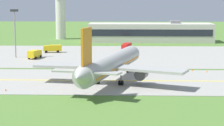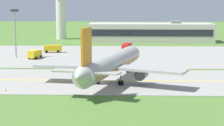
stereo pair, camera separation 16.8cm
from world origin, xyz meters
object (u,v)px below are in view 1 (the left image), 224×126
(airplane_lead, at_px, (111,64))
(service_truck_catering, at_px, (53,48))
(service_truck_baggage, at_px, (35,54))
(control_tower, at_px, (60,6))
(service_truck_fuel, at_px, (127,46))
(apron_light_mast, at_px, (15,27))

(airplane_lead, height_order, service_truck_catering, airplane_lead)
(airplane_lead, relative_size, service_truck_baggage, 6.20)
(service_truck_baggage, bearing_deg, airplane_lead, -56.33)
(airplane_lead, xyz_separation_m, control_tower, (-26.02, 99.42, 10.87))
(service_truck_catering, bearing_deg, airplane_lead, -67.26)
(service_truck_fuel, distance_m, apron_light_mast, 39.44)
(service_truck_fuel, xyz_separation_m, control_tower, (-29.49, 42.43, 13.47))
(airplane_lead, distance_m, service_truck_catering, 54.86)
(airplane_lead, xyz_separation_m, service_truck_baggage, (-24.17, 36.28, -2.60))
(service_truck_catering, relative_size, apron_light_mast, 0.43)
(service_truck_baggage, bearing_deg, service_truck_catering, 78.17)
(service_truck_catering, xyz_separation_m, control_tower, (-4.84, 48.89, 13.47))
(service_truck_catering, height_order, apron_light_mast, apron_light_mast)
(service_truck_catering, height_order, control_tower, control_tower)
(airplane_lead, bearing_deg, service_truck_baggage, 123.67)
(service_truck_fuel, bearing_deg, service_truck_baggage, -143.13)
(service_truck_fuel, height_order, control_tower, control_tower)
(service_truck_baggage, xyz_separation_m, control_tower, (-1.86, 63.15, 13.47))
(airplane_lead, xyz_separation_m, service_truck_catering, (-21.18, 50.54, -2.60))
(service_truck_baggage, relative_size, apron_light_mast, 0.43)
(airplane_lead, relative_size, apron_light_mast, 2.66)
(airplane_lead, relative_size, service_truck_fuel, 6.16)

